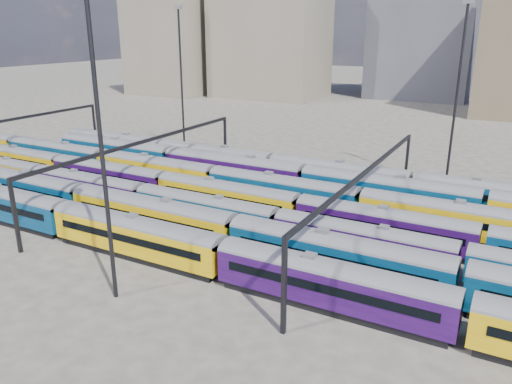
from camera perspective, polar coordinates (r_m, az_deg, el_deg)
The scene contains 13 objects.
ground at distance 59.25m, azimuth 2.74°, elevation -3.59°, with size 500.00×500.00×0.00m, color #47423C.
rake_0 at distance 45.45m, azimuth -3.74°, elevation -7.04°, with size 122.50×2.99×5.03m.
rake_1 at distance 50.14m, azimuth -2.43°, elevation -4.37°, with size 127.49×3.11×5.24m.
rake_2 at distance 63.24m, azimuth -12.87°, elevation -0.31°, with size 111.02×2.71×4.55m.
rake_3 at distance 57.45m, azimuth 4.89°, elevation -1.67°, with size 116.82×2.85×4.79m.
rake_4 at distance 63.51m, azimuth 2.93°, elevation 0.47°, with size 143.63×3.00×5.05m.
rake_5 at distance 64.11m, azimuth 14.75°, elevation 0.28°, with size 111.70×3.27×5.52m.
rake_6 at distance 70.99m, azimuth 9.27°, elevation 2.18°, with size 102.74×3.01×5.07m.
gantry_1 at distance 67.88m, azimuth -12.59°, elevation 4.84°, with size 0.35×40.35×8.03m.
gantry_2 at distance 53.69m, azimuth 12.50°, elevation 1.32°, with size 0.35×40.35×8.03m.
mast_1 at distance 89.90m, azimuth -8.54°, elevation 12.92°, with size 1.40×0.50×25.60m.
mast_2 at distance 40.67m, azimuth -17.37°, elevation 5.99°, with size 1.40×0.50×25.60m.
mast_3 at distance 74.56m, azimuth 22.03°, elevation 10.76°, with size 1.40×0.50×25.60m.
Camera 1 is at (23.76, -49.61, 22.03)m, focal length 35.00 mm.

